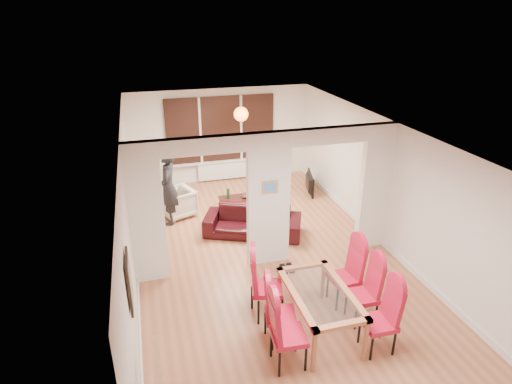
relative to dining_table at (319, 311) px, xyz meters
name	(u,v)px	position (x,y,z in m)	size (l,w,h in m)	color
floor	(268,260)	(-0.16, 2.11, -0.36)	(5.00, 9.00, 0.01)	#AA6644
room_walls	(268,200)	(-0.16, 2.11, 0.94)	(5.00, 9.00, 2.60)	silver
divider_wall	(268,200)	(-0.16, 2.11, 0.94)	(5.00, 0.18, 2.60)	white
bay_window_blinds	(221,129)	(-0.16, 6.55, 1.14)	(3.00, 0.08, 1.80)	black
radiator	(222,170)	(-0.16, 6.51, -0.06)	(1.40, 0.08, 0.50)	white
pendant_light	(241,114)	(0.14, 5.41, 1.79)	(0.36, 0.36, 0.36)	orange
wall_poster	(129,281)	(-2.63, -0.29, 1.24)	(0.04, 0.52, 0.67)	gray
pillar_photo	(270,187)	(-0.16, 2.02, 1.24)	(0.30, 0.03, 0.25)	#4C8CD8
dining_table	(319,311)	(0.00, 0.00, 0.00)	(0.87, 1.55, 0.73)	#A55F3C
dining_chair_la	(289,331)	(-0.67, -0.50, 0.21)	(0.45, 0.45, 1.14)	#AD112E
dining_chair_lb	(281,310)	(-0.63, -0.03, 0.17)	(0.43, 0.43, 1.07)	#AD112E
dining_chair_lc	(267,284)	(-0.65, 0.58, 0.23)	(0.47, 0.47, 1.18)	#AD112E
dining_chair_ra	(379,318)	(0.65, -0.58, 0.18)	(0.44, 0.44, 1.09)	#AD112E
dining_chair_rb	(363,292)	(0.74, 0.04, 0.17)	(0.43, 0.43, 1.07)	#AD112E
dining_chair_rc	(344,274)	(0.66, 0.53, 0.20)	(0.45, 0.45, 1.13)	#AD112E
sofa	(253,221)	(-0.16, 3.22, -0.06)	(2.08, 0.81, 0.61)	black
armchair	(178,203)	(-1.64, 4.57, -0.03)	(0.74, 0.71, 0.67)	beige
person	(168,187)	(-1.83, 4.27, 0.51)	(0.42, 0.64, 1.75)	black
television	(307,183)	(1.84, 5.05, -0.10)	(0.12, 0.92, 0.53)	black
coffee_table	(238,201)	(-0.13, 4.76, -0.26)	(0.90, 0.45, 0.21)	black
bottle	(228,193)	(-0.37, 4.75, -0.01)	(0.07, 0.07, 0.29)	#143F19
bowl	(245,197)	(0.04, 4.69, -0.13)	(0.20, 0.20, 0.05)	black
shoes	(287,269)	(0.08, 1.65, -0.32)	(0.23, 0.25, 0.09)	black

